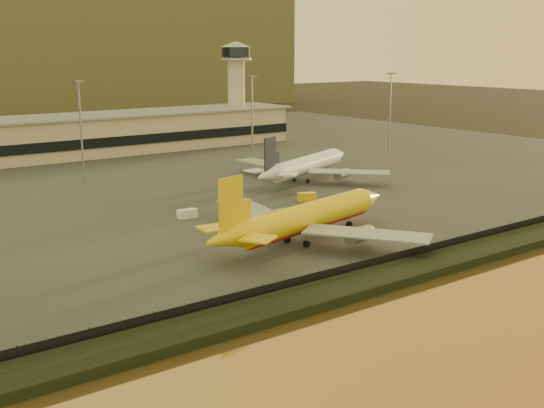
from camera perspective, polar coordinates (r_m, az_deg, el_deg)
The scene contains 11 objects.
ground at distance 114.27m, azimuth 4.39°, elevation -3.97°, with size 900.00×900.00×0.00m, color black.
embankment at distance 102.48m, azimuth 10.66°, elevation -5.74°, with size 320.00×7.00×1.40m, color black.
tarmac at distance 194.22m, azimuth -14.31°, elevation 2.69°, with size 320.00×220.00×0.20m, color #2D2D2D.
perimeter_fence at distance 104.89m, azimuth 9.07°, elevation -4.90°, with size 300.00×0.05×2.20m, color black.
terminal_building at distance 217.35m, azimuth -21.06°, elevation 4.91°, with size 202.00×25.00×12.60m.
control_tower at distance 256.56m, azimuth -3.01°, elevation 10.29°, with size 11.20×11.20×35.50m.
apron_light_masts at distance 180.65m, azimuth -7.69°, elevation 7.23°, with size 152.20×12.20×25.40m.
dhl_cargo_jet at distance 118.01m, azimuth 2.87°, elevation -1.18°, with size 46.91×45.16×14.11m.
white_narrowbody_jet at distance 173.32m, azimuth 2.86°, elevation 3.23°, with size 43.49×41.07×13.09m.
gse_vehicle_yellow at distance 150.73m, azimuth 2.93°, elevation 0.61°, with size 4.02×1.81×1.81m, color #E1B40B.
gse_vehicle_white at distance 136.22m, azimuth -7.11°, elevation -0.81°, with size 3.86×1.74×1.74m, color white.
Camera 1 is at (-72.07, -82.34, 32.94)m, focal length 45.00 mm.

